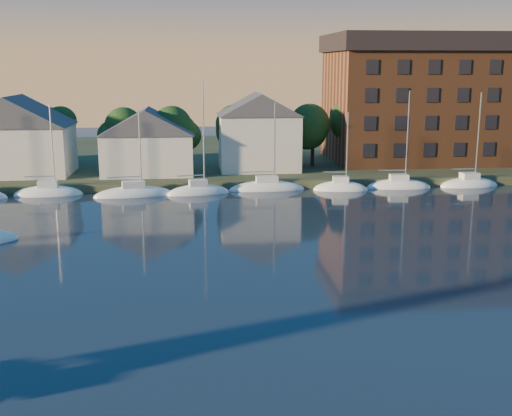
{
  "coord_description": "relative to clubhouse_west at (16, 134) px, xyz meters",
  "views": [
    {
      "loc": [
        -0.62,
        -22.9,
        14.21
      ],
      "look_at": [
        3.91,
        22.0,
        4.14
      ],
      "focal_mm": 45.0,
      "sensor_mm": 36.0,
      "label": 1
    }
  ],
  "objects": [
    {
      "name": "condo_block",
      "position": [
        56.0,
        6.95,
        3.86
      ],
      "size": [
        31.0,
        17.0,
        17.4
      ],
      "color": "brown",
      "rests_on": "shoreline_land"
    },
    {
      "name": "clubhouse_east",
      "position": [
        30.0,
        1.0,
        0.07
      ],
      "size": [
        10.5,
        8.4,
        9.8
      ],
      "color": "beige",
      "rests_on": "shoreline_land"
    },
    {
      "name": "clubhouse_west",
      "position": [
        0.0,
        0.0,
        0.0
      ],
      "size": [
        13.65,
        9.45,
        9.64
      ],
      "color": "beige",
      "rests_on": "shoreline_land"
    },
    {
      "name": "shoreline_land",
      "position": [
        22.0,
        17.0,
        -5.93
      ],
      "size": [
        160.0,
        50.0,
        2.0
      ],
      "primitive_type": "cube",
      "color": "#323921",
      "rests_on": "ground"
    },
    {
      "name": "moored_fleet",
      "position": [
        18.0,
        -9.0,
        -5.83
      ],
      "size": [
        79.5,
        2.4,
        12.05
      ],
      "color": "white",
      "rests_on": "ground"
    },
    {
      "name": "wooden_dock",
      "position": [
        22.0,
        -6.0,
        -5.93
      ],
      "size": [
        120.0,
        3.0,
        1.0
      ],
      "primitive_type": "cube",
      "color": "brown",
      "rests_on": "ground"
    },
    {
      "name": "clubhouse_centre",
      "position": [
        16.0,
        -1.0,
        -0.8
      ],
      "size": [
        11.55,
        8.4,
        8.08
      ],
      "color": "beige",
      "rests_on": "shoreline_land"
    },
    {
      "name": "tree_line",
      "position": [
        24.0,
        5.0,
        1.24
      ],
      "size": [
        93.4,
        5.4,
        8.9
      ],
      "color": "#352418",
      "rests_on": "shoreline_land"
    }
  ]
}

